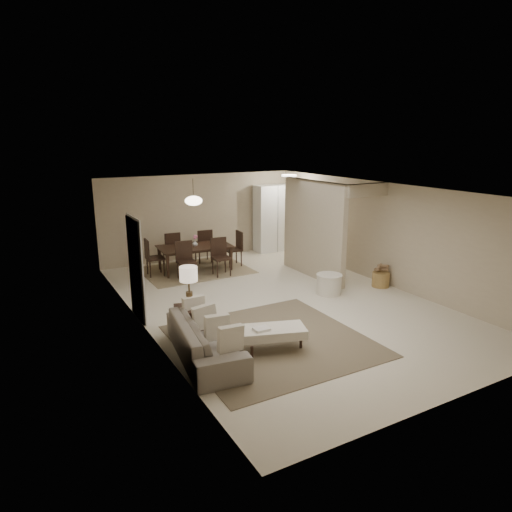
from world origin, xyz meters
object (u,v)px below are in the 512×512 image
pantry_cabinet (273,218)px  dining_table (196,258)px  wicker_basket (381,279)px  sofa (205,339)px  side_table (190,323)px  ottoman_bench (271,332)px  round_pouf (329,284)px

pantry_cabinet → dining_table: pantry_cabinet is taller
wicker_basket → dining_table: dining_table is taller
pantry_cabinet → sofa: size_ratio=0.95×
wicker_basket → side_table: bearing=-173.9°
pantry_cabinet → dining_table: (-3.04, -0.94, -0.71)m
dining_table → ottoman_bench: bearing=-93.6°
pantry_cabinet → wicker_basket: (0.40, -4.44, -0.87)m
ottoman_bench → wicker_basket: 4.44m
pantry_cabinet → dining_table: 3.26m
dining_table → pantry_cabinet: bearing=21.1°
round_pouf → sofa: bearing=-157.6°
pantry_cabinet → round_pouf: (-1.04, -4.25, -0.82)m
sofa → dining_table: size_ratio=1.13×
pantry_cabinet → ottoman_bench: bearing=-121.3°
sofa → wicker_basket: sofa is taller
sofa → round_pouf: size_ratio=3.70×
ottoman_bench → dining_table: 5.20m
pantry_cabinet → dining_table: bearing=-162.8°
side_table → dining_table: dining_table is taller
pantry_cabinet → wicker_basket: size_ratio=4.99×
sofa → dining_table: (1.76, 4.86, 0.02)m
pantry_cabinet → sofa: 7.57m
ottoman_bench → dining_table: size_ratio=0.65×
ottoman_bench → sofa: bearing=-177.0°
sofa → wicker_basket: 5.38m
ottoman_bench → wicker_basket: size_ratio=3.00×
dining_table → round_pouf: bearing=-55.0°
round_pouf → wicker_basket: round_pouf is taller
side_table → wicker_basket: (5.15, 0.55, -0.12)m
sofa → wicker_basket: size_ratio=5.25×
wicker_basket → dining_table: bearing=134.5°
pantry_cabinet → ottoman_bench: pantry_cabinet is taller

